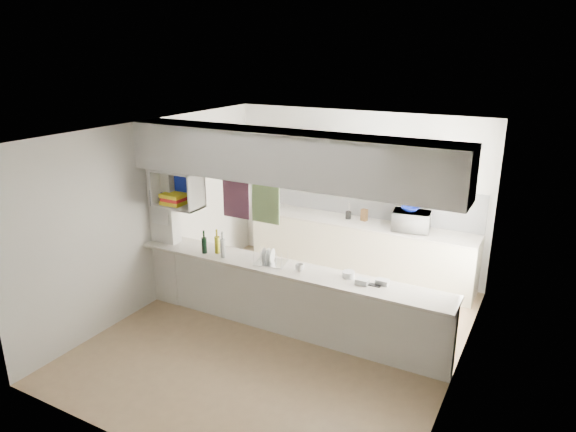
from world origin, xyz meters
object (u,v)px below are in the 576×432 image
Objects in this scene: bowl at (411,209)px; wine_bottles at (215,246)px; dish_rack at (271,257)px; microwave at (411,221)px.

bowl is 2.94m from wine_bottles.
bowl is 2.41m from dish_rack.
microwave is at bearing 48.00° from dish_rack.
microwave is 1.24× the size of dish_rack.
wine_bottles is (-0.79, -0.09, 0.04)m from dish_rack.
bowl is at bearing -45.96° from microwave.
wine_bottles reaches higher than microwave.
bowl reaches higher than microwave.
microwave reaches higher than dish_rack.
bowl is at bearing 47.88° from wine_bottles.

